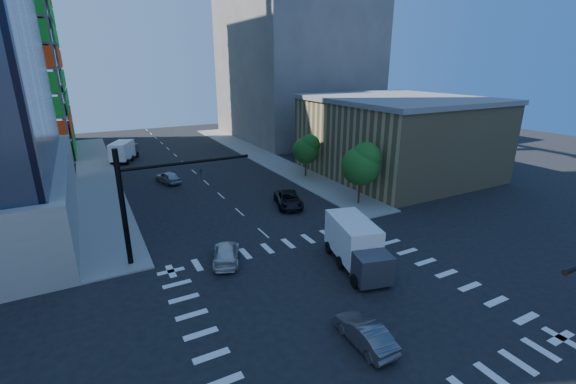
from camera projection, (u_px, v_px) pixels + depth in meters
ground at (339, 300)px, 25.37m from camera, size 160.00×160.00×0.00m
road_markings at (339, 300)px, 25.37m from camera, size 20.00×20.00×0.01m
sidewalk_ne at (261, 156)px, 64.40m from camera, size 5.00×60.00×0.15m
sidewalk_nw at (97, 176)px, 53.23m from camera, size 5.00×60.00×0.15m
commercial_building at (397, 136)px, 53.27m from camera, size 20.50×22.50×10.60m
bg_building_ne at (294, 68)px, 79.02m from camera, size 24.00×30.00×28.00m
signal_mast_nw at (143, 195)px, 28.79m from camera, size 10.20×0.40×9.00m
tree_south at (362, 163)px, 41.16m from camera, size 4.16×4.16×6.82m
tree_north at (307, 149)px, 51.56m from camera, size 3.54×3.52×5.78m
car_nb_far at (288, 199)px, 41.93m from camera, size 4.02×5.99×1.53m
car_sb_near at (226, 253)px, 30.16m from camera, size 3.53×5.12×1.38m
car_sb_mid at (168, 177)px, 50.11m from camera, size 3.00×4.74×1.50m
car_sb_cross at (365, 333)px, 21.21m from camera, size 1.55×4.28×1.40m
box_truck_near at (358, 250)px, 28.90m from camera, size 4.34×7.10×3.47m
box_truck_far at (125, 152)px, 61.33m from camera, size 4.95×6.67×3.22m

